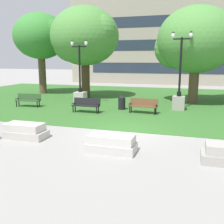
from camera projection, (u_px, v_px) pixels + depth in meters
name	position (u px, v px, depth m)	size (l,w,h in m)	color
ground_plane	(124.00, 132.00, 12.31)	(140.00, 140.00, 0.00)	gray
grass_lawn	(154.00, 100.00, 21.68)	(40.00, 20.00, 0.02)	#336628
concrete_block_center	(25.00, 131.00, 11.26)	(1.80, 0.90, 0.64)	#B2ADA3
concrete_block_left	(111.00, 144.00, 9.58)	(1.80, 0.90, 0.64)	#BCB7B2
park_bench_near_left	(143.00, 105.00, 16.36)	(1.84, 0.69, 0.90)	brown
park_bench_near_right	(28.00, 99.00, 18.67)	(1.84, 0.70, 0.90)	#284723
park_bench_far_right	(86.00, 104.00, 16.60)	(1.80, 0.54, 0.90)	black
lamp_post_left	(179.00, 94.00, 17.44)	(1.32, 0.80, 5.10)	gray
lamp_post_right	(80.00, 91.00, 19.74)	(1.32, 0.80, 4.73)	#ADA89E
tree_far_left	(40.00, 37.00, 25.03)	(5.34, 5.09, 7.66)	brown
tree_near_right	(195.00, 41.00, 19.34)	(6.01, 5.72, 7.17)	brown
tree_near_left	(84.00, 37.00, 22.32)	(6.11, 5.82, 7.73)	#42301E
trash_bin	(122.00, 102.00, 17.60)	(0.49, 0.49, 0.96)	black
building_facade_distant	(165.00, 34.00, 34.22)	(26.37, 1.03, 13.25)	gray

